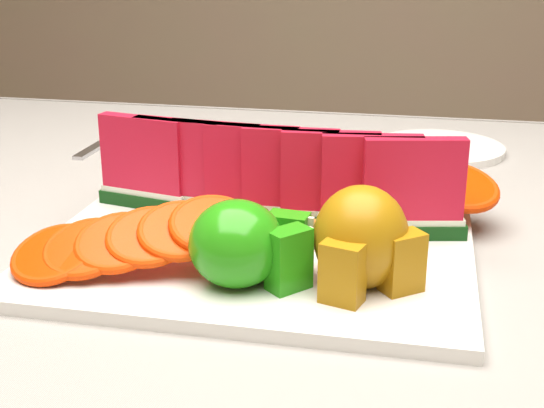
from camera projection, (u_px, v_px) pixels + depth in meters
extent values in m
cube|color=#543C1B|center=(222.00, 235.00, 0.83)|extent=(1.40, 0.90, 0.03)
cube|color=gray|center=(222.00, 219.00, 0.82)|extent=(1.52, 1.02, 0.01)
cube|color=gray|center=(301.00, 167.00, 1.32)|extent=(1.52, 0.01, 0.20)
cube|color=silver|center=(254.00, 253.00, 0.71)|extent=(0.40, 0.30, 0.01)
ellipsoid|color=#33831C|center=(236.00, 244.00, 0.62)|extent=(0.11, 0.11, 0.07)
cube|color=#33831C|center=(289.00, 260.00, 0.61)|extent=(0.04, 0.04, 0.05)
cube|color=beige|center=(296.00, 261.00, 0.61)|extent=(0.02, 0.03, 0.05)
cube|color=#33831C|center=(288.00, 244.00, 0.65)|extent=(0.04, 0.03, 0.05)
cube|color=beige|center=(295.00, 244.00, 0.65)|extent=(0.03, 0.01, 0.05)
ellipsoid|color=#9A7A11|center=(361.00, 237.00, 0.62)|extent=(0.08, 0.08, 0.09)
cube|color=#9A7A11|center=(342.00, 274.00, 0.59)|extent=(0.04, 0.03, 0.05)
cube|color=#9A7A11|center=(402.00, 264.00, 0.61)|extent=(0.04, 0.04, 0.05)
cylinder|color=silver|center=(439.00, 148.00, 1.05)|extent=(0.23, 0.23, 0.01)
cube|color=silver|center=(104.00, 142.00, 1.09)|extent=(0.02, 0.17, 0.00)
cube|color=silver|center=(125.00, 128.00, 1.18)|extent=(0.00, 0.04, 0.00)
cube|color=silver|center=(128.00, 128.00, 1.18)|extent=(0.00, 0.04, 0.00)
cube|color=silver|center=(131.00, 128.00, 1.18)|extent=(0.00, 0.04, 0.00)
cube|color=#103911|center=(145.00, 200.00, 0.81)|extent=(0.11, 0.04, 0.01)
cube|color=silver|center=(145.00, 192.00, 0.80)|extent=(0.10, 0.04, 0.01)
cube|color=red|center=(143.00, 153.00, 0.79)|extent=(0.10, 0.04, 0.08)
cube|color=#103911|center=(180.00, 204.00, 0.79)|extent=(0.11, 0.04, 0.01)
cube|color=silver|center=(180.00, 195.00, 0.79)|extent=(0.10, 0.03, 0.01)
cube|color=red|center=(178.00, 157.00, 0.78)|extent=(0.10, 0.03, 0.08)
cube|color=#103911|center=(215.00, 208.00, 0.78)|extent=(0.11, 0.03, 0.01)
cube|color=silver|center=(215.00, 199.00, 0.78)|extent=(0.10, 0.03, 0.01)
cube|color=red|center=(214.00, 160.00, 0.77)|extent=(0.10, 0.02, 0.08)
cube|color=#103911|center=(252.00, 213.00, 0.77)|extent=(0.11, 0.02, 0.01)
cube|color=silver|center=(252.00, 203.00, 0.77)|extent=(0.10, 0.02, 0.01)
cube|color=red|center=(252.00, 164.00, 0.75)|extent=(0.10, 0.02, 0.08)
cube|color=#103911|center=(290.00, 217.00, 0.76)|extent=(0.11, 0.02, 0.01)
cube|color=silver|center=(290.00, 207.00, 0.76)|extent=(0.10, 0.02, 0.01)
cube|color=red|center=(290.00, 167.00, 0.74)|extent=(0.10, 0.02, 0.08)
cube|color=#103911|center=(329.00, 221.00, 0.75)|extent=(0.11, 0.03, 0.01)
cube|color=silver|center=(329.00, 212.00, 0.74)|extent=(0.10, 0.03, 0.01)
cube|color=red|center=(330.00, 171.00, 0.73)|extent=(0.10, 0.02, 0.08)
cube|color=#103911|center=(369.00, 226.00, 0.74)|extent=(0.11, 0.04, 0.01)
cube|color=silver|center=(369.00, 216.00, 0.73)|extent=(0.10, 0.03, 0.01)
cube|color=red|center=(371.00, 175.00, 0.72)|extent=(0.10, 0.03, 0.08)
cube|color=#103911|center=(410.00, 230.00, 0.72)|extent=(0.11, 0.04, 0.01)
cube|color=silver|center=(411.00, 221.00, 0.72)|extent=(0.10, 0.04, 0.01)
cube|color=red|center=(414.00, 179.00, 0.71)|extent=(0.10, 0.04, 0.08)
cylinder|color=#EF4417|center=(55.00, 254.00, 0.65)|extent=(0.08, 0.08, 0.03)
torus|color=#CD3500|center=(55.00, 254.00, 0.65)|extent=(0.09, 0.09, 0.03)
cylinder|color=#EF4417|center=(86.00, 248.00, 0.65)|extent=(0.07, 0.07, 0.03)
torus|color=#CD3500|center=(86.00, 248.00, 0.65)|extent=(0.08, 0.08, 0.03)
cylinder|color=#EF4417|center=(118.00, 242.00, 0.65)|extent=(0.07, 0.07, 0.03)
torus|color=#CD3500|center=(118.00, 242.00, 0.65)|extent=(0.08, 0.08, 0.03)
cylinder|color=#EF4417|center=(150.00, 236.00, 0.65)|extent=(0.08, 0.08, 0.03)
torus|color=#CD3500|center=(150.00, 236.00, 0.65)|extent=(0.09, 0.09, 0.03)
cylinder|color=#EF4417|center=(181.00, 230.00, 0.65)|extent=(0.08, 0.08, 0.03)
torus|color=#CD3500|center=(181.00, 230.00, 0.65)|extent=(0.09, 0.09, 0.03)
cylinder|color=#EF4417|center=(213.00, 224.00, 0.65)|extent=(0.09, 0.09, 0.03)
torus|color=#CD3500|center=(213.00, 224.00, 0.65)|extent=(0.10, 0.10, 0.03)
cylinder|color=#EF4417|center=(187.00, 185.00, 0.83)|extent=(0.08, 0.08, 0.03)
torus|color=#CD3500|center=(187.00, 185.00, 0.83)|extent=(0.09, 0.09, 0.03)
cylinder|color=#EF4417|center=(229.00, 185.00, 0.82)|extent=(0.09, 0.09, 0.03)
torus|color=#CD3500|center=(229.00, 185.00, 0.82)|extent=(0.10, 0.10, 0.03)
cylinder|color=#EF4417|center=(272.00, 186.00, 0.81)|extent=(0.09, 0.09, 0.03)
torus|color=#CD3500|center=(272.00, 186.00, 0.81)|extent=(0.10, 0.10, 0.03)
cylinder|color=#EF4417|center=(316.00, 186.00, 0.80)|extent=(0.10, 0.10, 0.03)
torus|color=#CD3500|center=(316.00, 186.00, 0.80)|extent=(0.11, 0.11, 0.03)
cylinder|color=#EF4417|center=(362.00, 186.00, 0.79)|extent=(0.10, 0.10, 0.03)
torus|color=#CD3500|center=(362.00, 186.00, 0.79)|extent=(0.12, 0.11, 0.03)
cylinder|color=#EF4417|center=(408.00, 186.00, 0.78)|extent=(0.11, 0.11, 0.03)
torus|color=#CD3500|center=(408.00, 186.00, 0.78)|extent=(0.12, 0.12, 0.03)
cylinder|color=#EF4417|center=(456.00, 186.00, 0.77)|extent=(0.11, 0.11, 0.03)
torus|color=#CD3500|center=(456.00, 186.00, 0.77)|extent=(0.12, 0.12, 0.03)
ellipsoid|color=orange|center=(200.00, 218.00, 0.74)|extent=(0.04, 0.03, 0.02)
ellipsoid|color=orange|center=(206.00, 233.00, 0.70)|extent=(0.03, 0.04, 0.02)
ellipsoid|color=orange|center=(219.00, 231.00, 0.71)|extent=(0.03, 0.04, 0.02)
ellipsoid|color=orange|center=(255.00, 223.00, 0.73)|extent=(0.04, 0.04, 0.02)
ellipsoid|color=orange|center=(282.00, 232.00, 0.71)|extent=(0.04, 0.03, 0.02)
ellipsoid|color=orange|center=(299.00, 235.00, 0.70)|extent=(0.04, 0.03, 0.02)
ellipsoid|color=orange|center=(312.00, 231.00, 0.71)|extent=(0.03, 0.04, 0.02)
ellipsoid|color=orange|center=(350.00, 235.00, 0.70)|extent=(0.04, 0.03, 0.02)
ellipsoid|color=orange|center=(357.00, 245.00, 0.68)|extent=(0.04, 0.03, 0.02)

